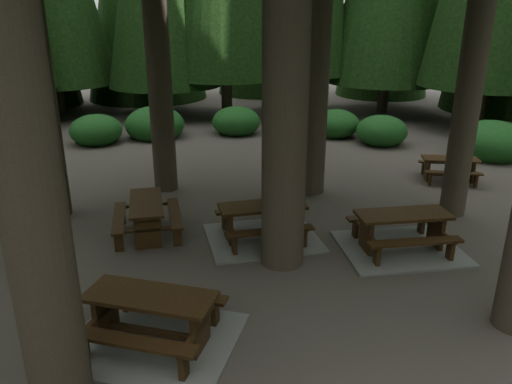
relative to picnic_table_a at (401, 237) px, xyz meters
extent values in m
plane|color=#4B453D|center=(-3.36, -0.32, -0.29)|extent=(80.00, 80.00, 0.00)
cube|color=gray|center=(0.00, 0.00, -0.26)|extent=(2.48, 2.07, 0.05)
cube|color=black|center=(0.00, 0.00, 0.51)|extent=(1.93, 0.78, 0.06)
cube|color=black|center=(0.01, 0.64, 0.19)|extent=(1.92, 0.30, 0.05)
cube|color=black|center=(-0.01, -0.64, 0.19)|extent=(1.92, 0.30, 0.05)
cube|color=black|center=(-0.77, 0.01, 0.09)|extent=(0.10, 0.59, 0.77)
cube|color=black|center=(-0.77, 0.01, 0.16)|extent=(0.11, 1.54, 0.06)
cube|color=black|center=(0.77, -0.01, 0.09)|extent=(0.10, 0.59, 0.77)
cube|color=black|center=(0.77, -0.01, 0.16)|extent=(0.11, 1.54, 0.06)
cube|color=black|center=(0.00, 0.00, -0.10)|extent=(1.60, 0.11, 0.09)
cube|color=black|center=(-5.26, 1.65, 0.47)|extent=(0.80, 1.85, 0.06)
cube|color=black|center=(-5.86, 1.62, 0.17)|extent=(0.35, 1.83, 0.05)
cube|color=black|center=(-4.65, 1.69, 0.17)|extent=(0.35, 1.83, 0.05)
cube|color=black|center=(-5.22, 0.93, 0.07)|extent=(0.56, 0.11, 0.73)
cube|color=black|center=(-5.22, 0.93, 0.14)|extent=(1.47, 0.16, 0.06)
cube|color=black|center=(-5.29, 2.38, 0.07)|extent=(0.56, 0.11, 0.73)
cube|color=black|center=(-5.29, 2.38, 0.14)|extent=(1.47, 0.16, 0.06)
cube|color=black|center=(-5.26, 1.65, -0.11)|extent=(0.16, 1.52, 0.08)
cube|color=gray|center=(-2.76, 0.98, -0.26)|extent=(2.51, 2.13, 0.05)
cube|color=black|center=(-2.76, 0.98, 0.49)|extent=(1.91, 0.85, 0.06)
cube|color=black|center=(-2.81, 1.60, 0.18)|extent=(1.88, 0.39, 0.05)
cube|color=black|center=(-2.72, 0.36, 0.18)|extent=(1.88, 0.39, 0.05)
cube|color=black|center=(-3.51, 0.93, 0.08)|extent=(0.12, 0.57, 0.75)
cube|color=black|center=(-3.51, 0.93, 0.15)|extent=(0.19, 1.50, 0.06)
cube|color=black|center=(-2.02, 1.03, 0.08)|extent=(0.12, 0.57, 0.75)
cube|color=black|center=(-2.02, 1.03, 0.15)|extent=(0.19, 1.50, 0.06)
cube|color=black|center=(-2.76, 0.98, -0.10)|extent=(1.56, 0.19, 0.08)
cube|color=black|center=(3.36, 4.04, 0.37)|extent=(1.69, 1.04, 0.05)
cube|color=black|center=(3.51, 4.54, 0.11)|extent=(1.57, 0.66, 0.04)
cube|color=black|center=(3.22, 3.53, 0.11)|extent=(1.57, 0.66, 0.04)
cube|color=black|center=(2.76, 4.22, 0.03)|extent=(0.20, 0.48, 0.63)
cube|color=black|center=(2.76, 4.22, 0.08)|extent=(0.43, 1.24, 0.05)
cube|color=black|center=(3.97, 3.86, 0.03)|extent=(0.20, 0.48, 0.63)
cube|color=black|center=(3.97, 3.86, 0.08)|extent=(0.43, 1.24, 0.05)
cube|color=black|center=(3.36, 4.04, -0.13)|extent=(1.28, 0.44, 0.07)
cube|color=gray|center=(-5.04, -2.33, -0.26)|extent=(3.09, 2.87, 0.05)
cube|color=black|center=(-5.04, -2.33, 0.52)|extent=(2.07, 1.48, 0.06)
cube|color=black|center=(-4.78, -1.74, 0.19)|extent=(1.87, 1.04, 0.05)
cube|color=black|center=(-5.31, -2.91, 0.19)|extent=(1.87, 1.04, 0.05)
cube|color=black|center=(-5.75, -2.01, 0.10)|extent=(0.32, 0.57, 0.77)
cube|color=black|center=(-5.75, -2.01, 0.16)|extent=(0.72, 1.45, 0.06)
cube|color=black|center=(-4.34, -2.64, 0.10)|extent=(0.32, 0.57, 0.77)
cube|color=black|center=(-4.34, -2.64, 0.16)|extent=(0.72, 1.45, 0.06)
cube|color=black|center=(-5.04, -2.33, -0.10)|extent=(1.50, 0.74, 0.09)
ellipsoid|color=#1E581E|center=(6.08, 6.13, 0.11)|extent=(2.42, 2.42, 1.49)
ellipsoid|color=#1E581E|center=(3.07, 8.37, 0.11)|extent=(1.90, 1.90, 1.17)
ellipsoid|color=#1E581E|center=(1.78, 9.85, 0.11)|extent=(1.84, 1.84, 1.13)
ellipsoid|color=#1E581E|center=(-2.06, 10.93, 0.11)|extent=(1.95, 1.95, 1.20)
ellipsoid|color=#1E581E|center=(-5.30, 10.89, 0.11)|extent=(2.31, 2.31, 1.42)
ellipsoid|color=#1E581E|center=(-7.45, 10.24, 0.11)|extent=(1.93, 1.93, 1.19)
camera|label=1|loc=(-4.54, -8.83, 4.47)|focal=35.00mm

